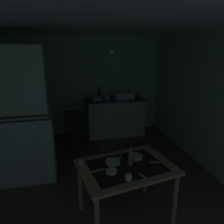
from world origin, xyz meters
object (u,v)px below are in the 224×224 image
Objects in this scene: hand_pump at (99,92)px; serving_bowl_wide at (113,162)px; mixing_bowl_counter at (97,99)px; teacup_cream at (129,177)px; dining_table at (126,173)px; chair_far_side at (110,160)px; glass_bottle at (131,157)px; sink_basin at (124,95)px; hutch_cabinet at (16,122)px; chair_by_counter at (75,129)px.

hand_pump is 2.74m from serving_bowl_wide.
teacup_cream is (-0.13, -3.00, -0.19)m from mixing_bowl_counter.
mixing_bowl_counter is at bearing 88.37° from dining_table.
mixing_bowl_counter reaches higher than chair_far_side.
glass_bottle is (0.20, -0.08, 0.08)m from serving_bowl_wide.
chair_far_side is at bearing 95.79° from dining_table.
sink_basin is at bearing 4.23° from mixing_bowl_counter.
dining_table is at bearing -35.98° from serving_bowl_wide.
chair_far_side is 12.52× the size of teacup_cream.
serving_bowl_wide is 2.61× the size of teacup_cream.
dining_table is at bearing -105.24° from sink_basin.
mixing_bowl_counter is (-0.68, -0.05, -0.04)m from sink_basin.
hutch_cabinet is at bearing 140.39° from dining_table.
glass_bottle is at bearing -78.53° from chair_far_side.
hutch_cabinet reaches higher than mixing_bowl_counter.
mixing_bowl_counter is 3.01m from teacup_cream.
sink_basin is 2.34m from chair_far_side.
dining_table is (-0.75, -2.77, -0.36)m from sink_basin.
chair_by_counter is (-0.45, 1.44, 0.01)m from chair_far_side.
dining_table is 5.11× the size of glass_bottle.
chair_far_side is 0.94× the size of chair_by_counter.
sink_basin is 3.16m from teacup_cream.
hand_pump reaches higher than glass_bottle.
serving_bowl_wide is at bearing -39.99° from hutch_cabinet.
chair_by_counter is at bearing -131.65° from hand_pump.
hand_pump is 2.85m from dining_table.
hand_pump is 2.80m from glass_bottle.
dining_table is 17.85× the size of teacup_cream.
mixing_bowl_counter is 0.99m from chair_by_counter.
sink_basin is at bearing 71.40° from serving_bowl_wide.
chair_by_counter is at bearing 100.98° from teacup_cream.
serving_bowl_wide is (-0.28, -2.71, -0.34)m from hand_pump.
hand_pump reaches higher than serving_bowl_wide.
glass_bottle reaches higher than teacup_cream.
chair_by_counter reaches higher than chair_far_side.
hutch_cabinet is 1.38m from chair_by_counter.
dining_table is 6.84× the size of serving_bowl_wide.
chair_far_side is 1.51m from chair_by_counter.
serving_bowl_wide is at bearing -108.60° from sink_basin.
sink_basin reaches higher than serving_bowl_wide.
mixing_bowl_counter is (1.52, 1.52, -0.05)m from hutch_cabinet.
teacup_cream is at bearing -104.91° from sink_basin.
mixing_bowl_counter reaches higher than serving_bowl_wide.
hutch_cabinet is at bearing -144.45° from sink_basin.
hand_pump is 0.31× the size of dining_table.
mixing_bowl_counter reaches higher than dining_table.
glass_bottle is (0.57, -2.05, 0.35)m from chair_by_counter.
chair_far_side is 3.58× the size of glass_bottle.
chair_by_counter is (-0.51, 2.08, -0.16)m from dining_table.
hand_pump reaches higher than chair_far_side.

